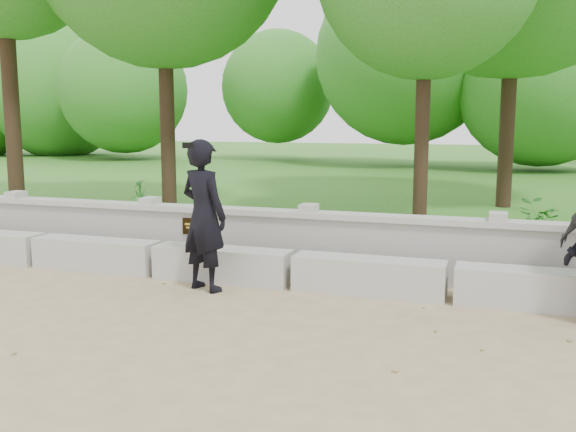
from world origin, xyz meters
name	(u,v)px	position (x,y,z in m)	size (l,w,h in m)	color
ground	(71,313)	(0.00, 0.00, 0.00)	(80.00, 80.00, 0.00)	tan
lawn	(353,184)	(0.00, 14.00, 0.12)	(40.00, 22.00, 0.25)	#1F5E16
concrete_bench	(157,259)	(0.00, 1.90, 0.22)	(11.90, 0.45, 0.45)	#ADAAA3
parapet_wall	(180,234)	(0.00, 2.60, 0.46)	(12.50, 0.35, 0.90)	#A2A099
man_main	(204,216)	(0.98, 1.41, 0.96)	(0.82, 0.75, 1.92)	black
shrub_a	(138,217)	(-1.17, 3.30, 0.57)	(0.34, 0.23, 0.64)	#2E7728
shrub_b	(143,218)	(-1.07, 3.30, 0.56)	(0.34, 0.27, 0.61)	#2E7728
shrub_c	(539,221)	(5.09, 4.76, 0.59)	(0.62, 0.54, 0.69)	#2E7728
shrub_d	(140,194)	(-2.82, 6.05, 0.58)	(0.37, 0.33, 0.66)	#2E7728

